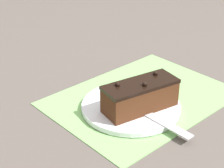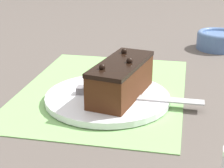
# 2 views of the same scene
# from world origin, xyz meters

# --- Properties ---
(ground_plane) EXTENTS (3.00, 3.00, 0.00)m
(ground_plane) POSITION_xyz_m (0.00, 0.00, 0.00)
(ground_plane) COLOR #544C47
(placemat_woven) EXTENTS (0.46, 0.34, 0.00)m
(placemat_woven) POSITION_xyz_m (0.00, 0.00, 0.00)
(placemat_woven) COLOR #7AB266
(placemat_woven) RESTS_ON ground_plane
(cake_plate) EXTENTS (0.25, 0.25, 0.01)m
(cake_plate) POSITION_xyz_m (-0.06, -0.02, 0.01)
(cake_plate) COLOR white
(cake_plate) RESTS_ON placemat_woven
(chocolate_cake) EXTENTS (0.19, 0.11, 0.08)m
(chocolate_cake) POSITION_xyz_m (-0.06, -0.05, 0.05)
(chocolate_cake) COLOR #472614
(chocolate_cake) RESTS_ON cake_plate
(serving_knife) EXTENTS (0.02, 0.24, 0.01)m
(serving_knife) POSITION_xyz_m (-0.06, -0.05, 0.02)
(serving_knife) COLOR slate
(serving_knife) RESTS_ON cake_plate
(small_bowl) EXTENTS (0.13, 0.13, 0.05)m
(small_bowl) POSITION_xyz_m (0.38, -0.26, 0.03)
(small_bowl) COLOR #4C6B9E
(small_bowl) RESTS_ON ground_plane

